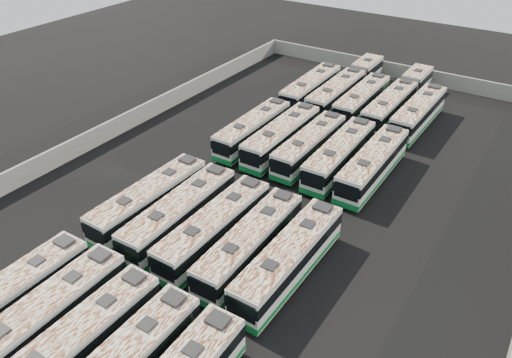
% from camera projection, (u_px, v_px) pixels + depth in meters
% --- Properties ---
extents(ground, '(140.00, 140.00, 0.00)m').
position_uv_depth(ground, '(277.00, 196.00, 48.12)').
color(ground, black).
rests_on(ground, ground).
extents(perimeter_wall, '(45.20, 73.20, 2.20)m').
position_uv_depth(perimeter_wall, '(277.00, 186.00, 47.52)').
color(perimeter_wall, slate).
rests_on(perimeter_wall, ground).
extents(bus_front_far_left, '(2.71, 12.30, 3.46)m').
position_uv_depth(bus_front_far_left, '(9.00, 299.00, 34.41)').
color(bus_front_far_left, '#B9BCB5').
rests_on(bus_front_far_left, ground).
extents(bus_front_left, '(2.90, 12.70, 3.57)m').
position_uv_depth(bus_front_left, '(44.00, 319.00, 32.85)').
color(bus_front_left, '#B9BCB5').
rests_on(bus_front_left, ground).
extents(bus_front_center, '(2.75, 12.55, 3.53)m').
position_uv_depth(bus_front_center, '(77.00, 345.00, 31.09)').
color(bus_front_center, '#B9BCB5').
rests_on(bus_front_center, ground).
extents(bus_midfront_far_left, '(2.92, 12.72, 3.57)m').
position_uv_depth(bus_midfront_far_left, '(150.00, 200.00, 44.33)').
color(bus_midfront_far_left, '#B9BCB5').
rests_on(bus_midfront_far_left, ground).
extents(bus_midfront_left, '(2.98, 12.90, 3.62)m').
position_uv_depth(bus_midfront_left, '(180.00, 214.00, 42.60)').
color(bus_midfront_left, '#B9BCB5').
rests_on(bus_midfront_left, ground).
extents(bus_midfront_center, '(2.76, 12.72, 3.58)m').
position_uv_depth(bus_midfront_center, '(215.00, 228.00, 40.96)').
color(bus_midfront_center, '#B9BCB5').
rests_on(bus_midfront_center, ground).
extents(bus_midfront_right, '(2.93, 12.57, 3.53)m').
position_uv_depth(bus_midfront_right, '(250.00, 244.00, 39.33)').
color(bus_midfront_right, '#B9BCB5').
rests_on(bus_midfront_right, ground).
extents(bus_midfront_far_right, '(2.77, 12.85, 3.62)m').
position_uv_depth(bus_midfront_far_right, '(289.00, 259.00, 37.73)').
color(bus_midfront_far_right, '#B9BCB5').
rests_on(bus_midfront_far_right, ground).
extents(bus_midback_far_left, '(2.63, 12.29, 3.46)m').
position_uv_depth(bus_midback_far_left, '(253.00, 129.00, 56.16)').
color(bus_midback_far_left, '#B9BCB5').
rests_on(bus_midback_far_left, ground).
extents(bus_midback_left, '(2.77, 12.81, 3.61)m').
position_uv_depth(bus_midback_left, '(282.00, 137.00, 54.52)').
color(bus_midback_left, '#B9BCB5').
rests_on(bus_midback_left, ground).
extents(bus_midback_center, '(2.61, 12.27, 3.46)m').
position_uv_depth(bus_midback_center, '(309.00, 145.00, 52.99)').
color(bus_midback_center, '#B9BCB5').
rests_on(bus_midback_center, ground).
extents(bus_midback_right, '(2.93, 12.78, 3.59)m').
position_uv_depth(bus_midback_right, '(340.00, 155.00, 51.18)').
color(bus_midback_right, '#B9BCB5').
rests_on(bus_midback_right, ground).
extents(bus_midback_far_right, '(2.76, 12.86, 3.62)m').
position_uv_depth(bus_midback_far_right, '(373.00, 164.00, 49.53)').
color(bus_midback_far_right, '#B9BCB5').
rests_on(bus_midback_far_right, ground).
extents(bus_back_far_left, '(2.99, 12.87, 3.61)m').
position_uv_depth(bus_back_far_left, '(311.00, 89.00, 66.02)').
color(bus_back_far_left, '#B9BCB5').
rests_on(bus_back_far_left, ground).
extents(bus_back_left, '(2.90, 19.85, 3.60)m').
position_uv_depth(bus_back_left, '(347.00, 86.00, 66.87)').
color(bus_back_left, '#B9BCB5').
rests_on(bus_back_left, ground).
extents(bus_back_center, '(2.80, 12.62, 3.55)m').
position_uv_depth(bus_back_center, '(362.00, 100.00, 62.89)').
color(bus_back_center, '#B9BCB5').
rests_on(bus_back_center, ground).
extents(bus_back_right, '(2.75, 19.45, 3.53)m').
position_uv_depth(bus_back_right, '(399.00, 98.00, 63.57)').
color(bus_back_right, '#B9BCB5').
rests_on(bus_back_right, ground).
extents(bus_back_far_right, '(2.92, 12.85, 3.61)m').
position_uv_depth(bus_back_far_right, '(418.00, 113.00, 59.55)').
color(bus_back_far_right, '#B9BCB5').
rests_on(bus_back_far_right, ground).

